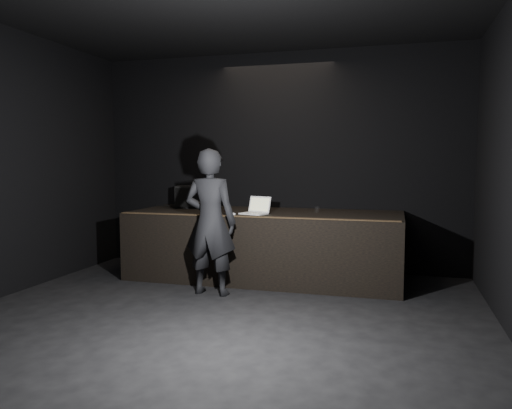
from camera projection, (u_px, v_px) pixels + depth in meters
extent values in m
plane|color=black|center=(194.00, 340.00, 4.92)|extent=(7.00, 7.00, 0.00)
cube|color=black|center=(277.00, 161.00, 8.12)|extent=(6.00, 0.10, 3.50)
cube|color=black|center=(265.00, 245.00, 7.49)|extent=(4.00, 1.50, 1.00)
cube|color=brown|center=(252.00, 217.00, 6.76)|extent=(3.92, 0.10, 0.01)
cube|color=black|center=(193.00, 197.00, 8.07)|extent=(0.62, 0.51, 0.36)
cube|color=black|center=(192.00, 198.00, 7.87)|extent=(0.48, 0.16, 0.30)
cylinder|color=black|center=(180.00, 206.00, 8.33)|extent=(0.86, 0.05, 0.02)
cube|color=white|center=(254.00, 214.00, 7.11)|extent=(0.42, 0.34, 0.02)
cube|color=silver|center=(254.00, 213.00, 7.11)|extent=(0.33, 0.23, 0.00)
cube|color=white|center=(260.00, 204.00, 7.23)|extent=(0.36, 0.18, 0.23)
cube|color=#EDA345|center=(259.00, 204.00, 7.22)|extent=(0.31, 0.15, 0.18)
cylinder|color=silver|center=(227.00, 209.00, 7.19)|extent=(0.06, 0.06, 0.14)
cylinder|color=navy|center=(227.00, 208.00, 7.19)|extent=(0.06, 0.06, 0.06)
cylinder|color=#AB1B0F|center=(227.00, 211.00, 7.20)|extent=(0.06, 0.06, 0.01)
cylinder|color=white|center=(317.00, 210.00, 7.34)|extent=(0.07, 0.07, 0.09)
cube|color=white|center=(233.00, 214.00, 7.06)|extent=(0.11, 0.13, 0.03)
imported|color=black|center=(210.00, 222.00, 6.53)|extent=(0.72, 0.49, 1.92)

